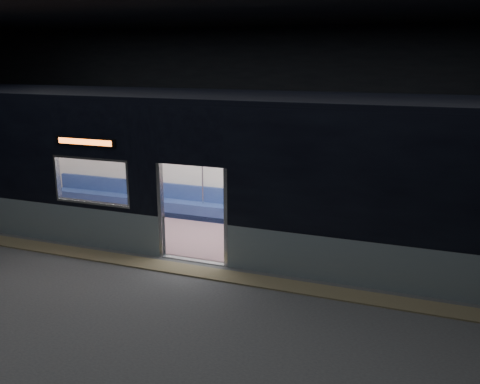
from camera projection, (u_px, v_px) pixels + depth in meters
The scene contains 7 objects.
station_floor at pixel (170, 281), 9.67m from camera, with size 24.00×14.00×0.01m, color #47494C.
station_envelope at pixel (163, 85), 8.71m from camera, with size 24.00×14.00×5.00m.
tactile_strip at pixel (183, 269), 10.16m from camera, with size 22.80×0.50×0.03m, color #8C7F59.
metro_car at pixel (220, 161), 11.49m from camera, with size 18.00×3.04×3.35m.
passenger at pixel (288, 201), 12.23m from camera, with size 0.40×0.64×1.28m.
handbag at pixel (288, 208), 12.06m from camera, with size 0.27×0.23×0.14m, color black.
transit_map at pixel (444, 181), 11.17m from camera, with size 1.07×0.03×0.69m, color white.
Camera 1 is at (4.32, -7.88, 4.15)m, focal length 38.00 mm.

